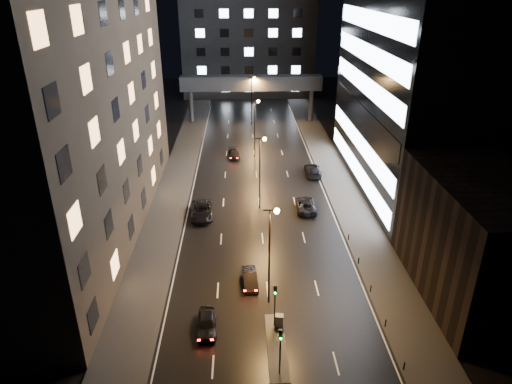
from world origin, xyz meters
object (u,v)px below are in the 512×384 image
Objects in this scene: car_toward_a at (306,205)px; car_away_b at (250,278)px; utility_cabinet at (279,321)px; car_away_a at (207,323)px; car_away_c at (202,211)px; car_away_d at (234,154)px; car_toward_b at (313,170)px.

car_away_b is at bearing 65.46° from car_toward_a.
car_away_b is at bearing 119.98° from utility_cabinet.
car_away_a is 21.60m from car_away_c.
car_away_b is at bearing -72.68° from car_away_c.
utility_cabinet reaches higher than car_away_a.
car_away_d is at bearing 88.55° from car_away_b.
car_toward_a is (7.94, 16.36, 0.10)m from car_away_b.
car_away_c is at bearing 41.15° from car_toward_b.
car_away_d is at bearing -63.01° from car_toward_a.
utility_cabinet reaches higher than car_away_d.
car_away_c reaches higher than car_toward_a.
car_away_a is 0.77× the size of car_toward_a.
car_toward_b is at bearing 34.84° from car_away_c.
utility_cabinet is (2.44, -6.65, 0.13)m from car_away_b.
car_toward_a is at bearing -70.68° from car_away_d.
car_toward_b is (14.72, 35.22, 0.11)m from car_away_a.
car_away_c is 4.61× the size of utility_cabinet.
car_toward_a reaches higher than utility_cabinet.
car_away_d is at bearing -31.21° from car_toward_b.
car_toward_a is (9.82, -20.45, 0.11)m from car_away_d.
car_away_d is 22.68m from car_toward_a.
car_toward_a is at bearing 1.46° from car_away_c.
car_toward_b is at bearing 64.13° from car_away_a.
car_toward_b reaches higher than car_away_b.
car_away_d is (2.10, 43.41, -0.07)m from car_away_a.
car_away_a is at bearing -170.62° from utility_cabinet.
car_away_a is 1.05× the size of car_away_b.
car_away_a is at bearing 69.12° from car_toward_b.
car_away_d is 0.79× the size of car_toward_b.
car_away_b is 36.86m from car_away_d.
car_toward_b is at bearing -39.34° from car_away_d.
utility_cabinet is (-8.30, -35.27, -0.03)m from car_toward_b.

